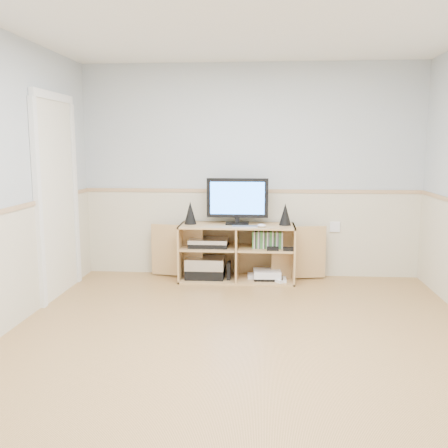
{
  "coord_description": "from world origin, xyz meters",
  "views": [
    {
      "loc": [
        0.14,
        -3.68,
        1.56
      ],
      "look_at": [
        -0.24,
        1.2,
        0.78
      ],
      "focal_mm": 40.0,
      "sensor_mm": 36.0,
      "label": 1
    }
  ],
  "objects_px": {
    "media_cabinet": "(237,251)",
    "keyboard": "(245,226)",
    "game_consoles": "(266,275)",
    "monitor": "(237,199)"
  },
  "relations": [
    {
      "from": "keyboard",
      "to": "game_consoles",
      "type": "height_order",
      "value": "keyboard"
    },
    {
      "from": "monitor",
      "to": "keyboard",
      "type": "distance_m",
      "value": 0.35
    },
    {
      "from": "media_cabinet",
      "to": "game_consoles",
      "type": "height_order",
      "value": "media_cabinet"
    },
    {
      "from": "media_cabinet",
      "to": "keyboard",
      "type": "xyz_separation_m",
      "value": [
        0.09,
        -0.2,
        0.32
      ]
    },
    {
      "from": "media_cabinet",
      "to": "keyboard",
      "type": "distance_m",
      "value": 0.39
    },
    {
      "from": "monitor",
      "to": "game_consoles",
      "type": "bearing_deg",
      "value": -10.15
    },
    {
      "from": "keyboard",
      "to": "game_consoles",
      "type": "xyz_separation_m",
      "value": [
        0.25,
        0.13,
        -0.59
      ]
    },
    {
      "from": "game_consoles",
      "to": "keyboard",
      "type": "bearing_deg",
      "value": -152.63
    },
    {
      "from": "media_cabinet",
      "to": "game_consoles",
      "type": "distance_m",
      "value": 0.43
    },
    {
      "from": "media_cabinet",
      "to": "game_consoles",
      "type": "xyz_separation_m",
      "value": [
        0.34,
        -0.07,
        -0.26
      ]
    }
  ]
}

